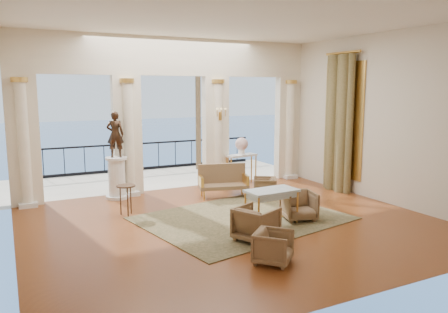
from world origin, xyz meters
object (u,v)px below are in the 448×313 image
side_table (126,189)px  settee (223,181)px  armchair_b (299,204)px  armchair_c (265,186)px  pedestal (117,179)px  console_table (242,160)px  game_table (272,193)px  statue (115,134)px  armchair_d (256,222)px  armchair_a (273,245)px

side_table → settee: bearing=11.9°
armchair_b → armchair_c: (0.40, 2.14, -0.06)m
pedestal → console_table: pedestal is taller
game_table → statue: 4.80m
pedestal → statue: (0.00, -0.00, 1.23)m
armchair_d → settee: 3.73m
game_table → armchair_d: bearing=-141.1°
armchair_b → settee: bearing=117.1°
armchair_b → statue: (-3.30, 3.93, 1.42)m
armchair_d → console_table: bearing=-50.5°
armchair_d → console_table: 5.29m
armchair_c → pedestal: bearing=-85.3°
armchair_a → side_table: 4.38m
pedestal → console_table: (3.99, 0.05, 0.23)m
game_table → statue: (-2.55, 3.93, 1.08)m
pedestal → settee: bearing=-22.3°
settee → game_table: size_ratio=1.24×
game_table → pedestal: pedestal is taller
armchair_b → pedestal: (-3.30, 3.93, 0.18)m
game_table → statue: statue is taller
armchair_d → game_table: 1.21m
statue → armchair_c: bearing=174.3°
armchair_a → armchair_b: bearing=1.9°
armchair_a → armchair_c: size_ratio=1.00×
armchair_a → game_table: 2.27m
armchair_c → console_table: bearing=-158.1°
game_table → statue: size_ratio=0.95×
armchair_d → side_table: (-1.87, 2.96, 0.25)m
armchair_a → settee: size_ratio=0.43×
armchair_c → game_table: (-1.16, -2.13, 0.40)m
statue → console_table: (3.99, 0.05, -1.00)m
armchair_a → game_table: bearing=15.6°
game_table → side_table: (-2.73, 2.19, -0.08)m
armchair_b → settee: size_ratio=0.51×
armchair_a → console_table: console_table is taller
console_table → armchair_a: bearing=-123.7°
armchair_c → console_table: console_table is taller
armchair_c → statue: 4.38m
pedestal → statue: 1.23m
pedestal → armchair_c: bearing=-25.8°
pedestal → console_table: size_ratio=1.10×
armchair_b → settee: settee is taller
console_table → settee: bearing=-146.7°
armchair_b → side_table: (-3.49, 2.20, 0.26)m
pedestal → side_table: pedestal is taller
settee → pedestal: pedestal is taller
armchair_c → armchair_d: 3.54m
armchair_d → settee: (1.05, 3.58, 0.07)m
armchair_b → armchair_d: armchair_d is taller
armchair_a → statue: statue is taller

